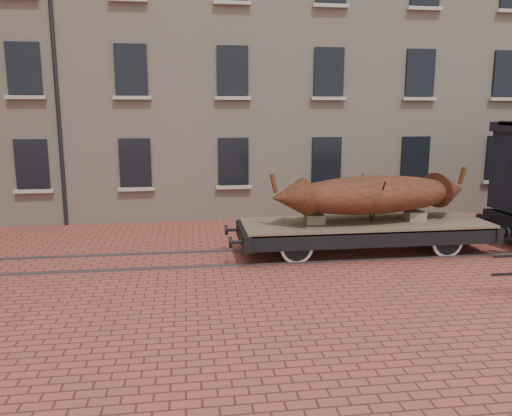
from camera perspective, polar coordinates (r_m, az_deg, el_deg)
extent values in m
plane|color=brown|center=(14.36, 9.38, -5.24)|extent=(90.00, 90.00, 0.00)
cube|color=#C3AE94|center=(24.44, 9.74, 17.90)|extent=(40.00, 10.00, 14.00)
cube|color=black|center=(18.97, -24.22, 4.63)|extent=(1.10, 0.12, 1.70)
cube|color=#A7A394|center=(19.03, -24.05, 1.77)|extent=(1.30, 0.18, 0.12)
cube|color=black|center=(18.30, -13.62, 5.08)|extent=(1.10, 0.12, 1.70)
cube|color=#A7A394|center=(18.36, -13.50, 2.12)|extent=(1.30, 0.18, 0.12)
cube|color=black|center=(18.29, -2.60, 5.37)|extent=(1.10, 0.12, 1.70)
cube|color=#A7A394|center=(18.34, -2.55, 2.40)|extent=(1.30, 0.18, 0.12)
cube|color=black|center=(18.93, 8.06, 5.47)|extent=(1.10, 0.12, 1.70)
cube|color=#A7A394|center=(18.98, 8.03, 2.59)|extent=(1.30, 0.18, 0.12)
cube|color=black|center=(20.17, 17.71, 5.39)|extent=(1.10, 0.12, 1.70)
cube|color=#A7A394|center=(20.22, 17.63, 2.69)|extent=(1.30, 0.18, 0.12)
cube|color=black|center=(21.90, 26.04, 5.20)|extent=(1.10, 0.12, 1.70)
cube|color=#A7A394|center=(21.95, 25.92, 2.71)|extent=(1.30, 0.18, 0.12)
cube|color=black|center=(18.95, -25.00, 14.28)|extent=(1.10, 0.12, 1.70)
cube|color=#A7A394|center=(18.84, -24.82, 11.42)|extent=(1.30, 0.18, 0.12)
cube|color=black|center=(18.27, -14.08, 15.11)|extent=(1.10, 0.12, 1.70)
cube|color=#A7A394|center=(18.16, -13.96, 12.14)|extent=(1.30, 0.18, 0.12)
cube|color=black|center=(18.26, -2.69, 15.42)|extent=(1.10, 0.12, 1.70)
cube|color=#A7A394|center=(18.15, -2.64, 12.44)|extent=(1.30, 0.18, 0.12)
cube|color=black|center=(18.90, 8.33, 15.17)|extent=(1.10, 0.12, 1.70)
cube|color=#A7A394|center=(18.80, 8.30, 12.29)|extent=(1.30, 0.18, 0.12)
cube|color=black|center=(20.14, 18.25, 14.48)|extent=(1.10, 0.12, 1.70)
cube|color=#A7A394|center=(20.04, 18.17, 11.78)|extent=(1.30, 0.18, 0.12)
cube|color=black|center=(21.88, 26.76, 13.55)|extent=(1.10, 0.12, 1.70)
cube|color=#A7A394|center=(21.79, 26.63, 11.07)|extent=(1.30, 0.18, 0.12)
cube|color=#A7A394|center=(18.53, -14.45, 22.07)|extent=(1.30, 0.18, 0.12)
cube|color=#A7A394|center=(18.51, -2.73, 22.39)|extent=(1.30, 0.18, 0.12)
cube|color=#A7A394|center=(19.15, 8.58, 21.90)|extent=(1.30, 0.18, 0.12)
cube|color=#A7A394|center=(20.38, 18.73, 20.80)|extent=(1.30, 0.18, 0.12)
cylinder|color=black|center=(18.87, -22.34, 19.40)|extent=(0.14, 0.14, 14.00)
cube|color=#59595E|center=(13.70, 10.27, -5.93)|extent=(30.00, 0.08, 0.06)
cube|color=#59595E|center=(15.02, 8.57, -4.38)|extent=(30.00, 0.08, 0.06)
cube|color=brown|center=(14.39, 12.36, -1.75)|extent=(6.91, 2.03, 0.11)
cube|color=black|center=(13.59, 13.68, -3.52)|extent=(6.91, 0.15, 0.41)
cube|color=black|center=(15.30, 11.12, -1.81)|extent=(6.91, 0.15, 0.41)
cube|color=black|center=(13.65, -1.45, -3.14)|extent=(0.20, 2.12, 0.41)
cylinder|color=black|center=(12.96, -2.24, -3.91)|extent=(0.32, 0.09, 0.09)
cylinder|color=black|center=(12.95, -2.93, -3.93)|extent=(0.07, 0.29, 0.29)
cylinder|color=black|center=(14.30, -2.79, -2.50)|extent=(0.32, 0.09, 0.09)
cylinder|color=black|center=(14.28, -3.42, -2.52)|extent=(0.07, 0.29, 0.29)
cube|color=black|center=(15.95, 24.07, -2.04)|extent=(0.20, 2.12, 0.41)
cylinder|color=black|center=(15.53, 26.22, -2.55)|extent=(0.32, 0.09, 0.09)
cylinder|color=black|center=(15.62, 26.69, -2.52)|extent=(0.07, 0.29, 0.29)
cylinder|color=black|center=(16.66, 23.59, -1.49)|extent=(0.32, 0.09, 0.09)
cylinder|color=black|center=(16.74, 24.05, -1.47)|extent=(0.07, 0.29, 0.29)
cylinder|color=black|center=(13.91, 4.04, -3.76)|extent=(0.09, 1.75, 0.09)
cylinder|color=silver|center=(13.23, 4.69, -4.54)|extent=(0.88, 0.06, 0.88)
cylinder|color=black|center=(13.23, 4.69, -4.54)|extent=(0.73, 0.09, 0.73)
cube|color=black|center=(13.07, 4.81, -3.73)|extent=(0.83, 0.07, 0.09)
cylinder|color=silver|center=(14.59, 3.46, -3.05)|extent=(0.88, 0.06, 0.88)
cylinder|color=black|center=(14.59, 3.46, -3.05)|extent=(0.73, 0.09, 0.73)
cube|color=black|center=(14.65, 3.39, -2.11)|extent=(0.83, 0.07, 0.09)
cylinder|color=black|center=(15.34, 19.76, -3.00)|extent=(0.09, 1.75, 0.09)
cylinder|color=silver|center=(14.73, 21.05, -3.65)|extent=(0.88, 0.06, 0.88)
cylinder|color=black|center=(14.73, 21.05, -3.65)|extent=(0.73, 0.09, 0.73)
cube|color=black|center=(14.58, 21.31, -2.91)|extent=(0.83, 0.07, 0.09)
cylinder|color=silver|center=(15.96, 18.58, -2.40)|extent=(0.88, 0.06, 0.88)
cylinder|color=black|center=(15.96, 18.58, -2.40)|extent=(0.73, 0.09, 0.73)
cube|color=black|center=(16.01, 18.45, -1.54)|extent=(0.83, 0.07, 0.09)
cube|color=black|center=(14.47, 12.30, -3.14)|extent=(3.69, 0.06, 0.06)
cube|color=gray|center=(13.92, 6.68, -1.23)|extent=(0.51, 0.46, 0.26)
cube|color=gray|center=(14.92, 17.71, -0.85)|extent=(0.51, 0.46, 0.26)
ellipsoid|color=maroon|center=(14.30, 13.20, 1.47)|extent=(5.47, 2.39, 1.06)
cone|color=maroon|center=(13.25, 3.71, 1.21)|extent=(1.05, 1.12, 1.00)
cube|color=maroon|center=(13.06, 2.04, 2.82)|extent=(0.22, 0.14, 0.51)
cone|color=maroon|center=(15.67, 21.22, 1.99)|extent=(1.05, 1.12, 1.00)
cube|color=maroon|center=(15.88, 22.50, 3.44)|extent=(0.22, 0.14, 0.51)
cylinder|color=black|center=(13.93, 13.80, 0.65)|extent=(0.05, 0.90, 1.29)
cylinder|color=black|center=(14.72, 12.58, 1.24)|extent=(0.05, 0.90, 1.29)
cube|color=black|center=(16.49, 27.05, -1.64)|extent=(0.23, 2.46, 0.46)
cylinder|color=black|center=(16.90, 24.20, -1.12)|extent=(0.08, 0.33, 0.33)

